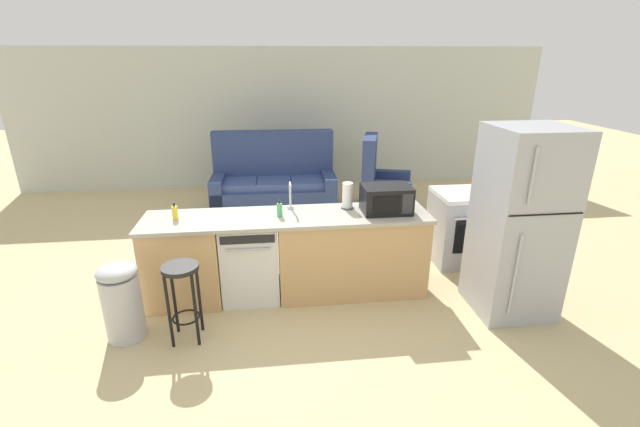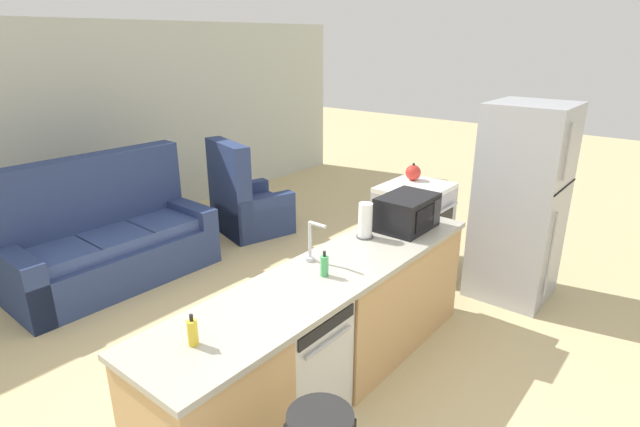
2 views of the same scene
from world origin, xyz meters
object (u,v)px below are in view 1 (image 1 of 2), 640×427
object	(u,v)px
trash_bin	(122,301)
kettle	(478,182)
microwave	(386,199)
paper_towel_roll	(347,196)
dishwasher	(251,260)
couch	(274,185)
soap_bottle	(280,210)
armchair	(380,187)
dish_soap_bottle	(175,213)
bar_stool	(182,287)
refrigerator	(520,224)
stove_range	(464,227)

from	to	relation	value
trash_bin	kettle	bearing A→B (deg)	18.34
microwave	paper_towel_roll	size ratio (longest dim) A/B	1.77
dishwasher	trash_bin	size ratio (longest dim) A/B	1.14
trash_bin	couch	world-z (taller)	couch
kettle	microwave	bearing A→B (deg)	-153.06
soap_bottle	armchair	distance (m)	3.28
dishwasher	armchair	xyz separation A→B (m)	(2.08, 2.68, -0.07)
dishwasher	dish_soap_bottle	bearing A→B (deg)	178.36
paper_towel_roll	soap_bottle	distance (m)	0.75
kettle	bar_stool	xyz separation A→B (m)	(-3.33, -1.37, -0.45)
kettle	trash_bin	xyz separation A→B (m)	(-3.89, -1.29, -0.61)
soap_bottle	armchair	bearing A→B (deg)	56.85
bar_stool	trash_bin	world-z (taller)	same
trash_bin	paper_towel_roll	bearing A→B (deg)	19.40
refrigerator	dish_soap_bottle	xyz separation A→B (m)	(-3.31, 0.57, 0.05)
dishwasher	kettle	world-z (taller)	kettle
soap_bottle	armchair	xyz separation A→B (m)	(1.76, 2.70, -0.62)
dishwasher	trash_bin	bearing A→B (deg)	-151.41
refrigerator	dish_soap_bottle	bearing A→B (deg)	170.24
bar_stool	soap_bottle	bearing A→B (deg)	37.51
microwave	couch	world-z (taller)	couch
paper_towel_roll	soap_bottle	xyz separation A→B (m)	(-0.73, -0.17, -0.07)
paper_towel_roll	trash_bin	world-z (taller)	paper_towel_roll
soap_bottle	bar_stool	world-z (taller)	soap_bottle
armchair	refrigerator	bearing A→B (deg)	-80.95
soap_bottle	bar_stool	bearing A→B (deg)	-142.49
dishwasher	paper_towel_roll	size ratio (longest dim) A/B	2.98
refrigerator	kettle	distance (m)	1.24
dish_soap_bottle	couch	size ratio (longest dim) A/B	0.09
dish_soap_bottle	kettle	distance (m)	3.54
dishwasher	soap_bottle	bearing A→B (deg)	-2.72
paper_towel_roll	couch	world-z (taller)	couch
stove_range	bar_stool	size ratio (longest dim) A/B	1.22
stove_range	paper_towel_roll	bearing A→B (deg)	-165.71
stove_range	paper_towel_roll	xyz separation A→B (m)	(-1.55, -0.39, 0.59)
soap_bottle	trash_bin	distance (m)	1.67
stove_range	couch	distance (m)	3.24
refrigerator	paper_towel_roll	size ratio (longest dim) A/B	6.58
dishwasher	microwave	world-z (taller)	microwave
couch	armchair	xyz separation A→B (m)	(1.79, -0.14, -0.04)
microwave	armchair	world-z (taller)	armchair
dish_soap_bottle	kettle	xyz separation A→B (m)	(3.48, 0.66, 0.01)
kettle	armchair	bearing A→B (deg)	108.85
microwave	trash_bin	xyz separation A→B (m)	(-2.55, -0.61, -0.66)
stove_range	kettle	size ratio (longest dim) A/B	4.39
soap_bottle	dish_soap_bottle	size ratio (longest dim) A/B	1.00
kettle	soap_bottle	bearing A→B (deg)	-164.15
refrigerator	soap_bottle	bearing A→B (deg)	166.80
paper_towel_roll	trash_bin	xyz separation A→B (m)	(-2.17, -0.76, -0.66)
paper_towel_roll	trash_bin	bearing A→B (deg)	-160.60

